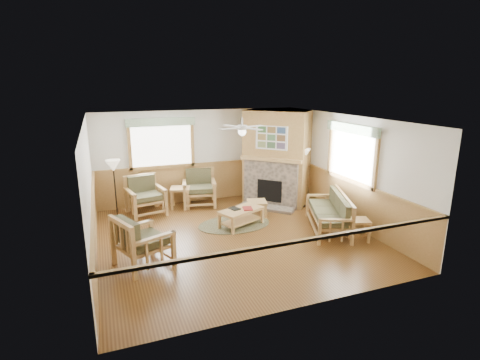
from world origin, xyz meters
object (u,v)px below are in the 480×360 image
object	(u,v)px
armchair_back_right	(199,188)
floor_lamp_left	(115,190)
armchair_back_left	(146,196)
end_table_chairs	(181,198)
armchair_left	(143,240)
sofa	(328,212)
coffee_table	(241,218)
footstool	(257,209)
floor_lamp_right	(302,178)
end_table_sofa	(358,230)

from	to	relation	value
armchair_back_right	floor_lamp_left	world-z (taller)	floor_lamp_left
armchair_back_left	end_table_chairs	world-z (taller)	armchair_back_left
armchair_left	sofa	bearing A→B (deg)	-108.59
coffee_table	footstool	size ratio (longest dim) A/B	2.26
end_table_chairs	floor_lamp_right	size ratio (longest dim) A/B	0.35
armchair_back_right	floor_lamp_left	bearing A→B (deg)	-157.07
coffee_table	footstool	xyz separation A→B (m)	(0.64, 0.52, -0.01)
sofa	end_table_chairs	bearing A→B (deg)	-111.29
footstool	floor_lamp_left	bearing A→B (deg)	163.41
sofa	floor_lamp_right	xyz separation A→B (m)	(0.29, 1.77, 0.41)
armchair_back_left	footstool	bearing A→B (deg)	-35.84
coffee_table	end_table_chairs	world-z (taller)	end_table_chairs
coffee_table	floor_lamp_left	world-z (taller)	floor_lamp_left
armchair_left	footstool	bearing A→B (deg)	-83.27
end_table_chairs	end_table_sofa	distance (m)	4.90
floor_lamp_right	coffee_table	bearing A→B (deg)	-159.21
armchair_back_right	floor_lamp_right	world-z (taller)	floor_lamp_right
armchair_back_right	sofa	bearing A→B (deg)	-37.93
floor_lamp_right	end_table_sofa	bearing A→B (deg)	-90.00
sofa	armchair_back_right	xyz separation A→B (m)	(-2.42, 2.93, 0.07)
sofa	floor_lamp_right	bearing A→B (deg)	-166.74
sofa	floor_lamp_right	distance (m)	1.84
sofa	coffee_table	bearing A→B (deg)	-94.10
footstool	floor_lamp_right	xyz separation A→B (m)	(1.52, 0.31, 0.63)
sofa	armchair_left	bearing A→B (deg)	-63.73
end_table_chairs	footstool	bearing A→B (deg)	-38.82
coffee_table	floor_lamp_right	world-z (taller)	floor_lamp_right
coffee_table	floor_lamp_left	bearing A→B (deg)	127.29
armchair_left	floor_lamp_left	bearing A→B (deg)	-15.23
armchair_left	armchair_back_right	bearing A→B (deg)	-53.68
floor_lamp_left	armchair_back_right	bearing A→B (deg)	10.46
sofa	footstool	distance (m)	1.93
sofa	floor_lamp_left	bearing A→B (deg)	-95.30
sofa	armchair_left	size ratio (longest dim) A/B	1.86
armchair_back_right	coffee_table	distance (m)	2.07
armchair_left	coffee_table	distance (m)	2.80
armchair_left	end_table_chairs	world-z (taller)	armchair_left
armchair_back_left	footstool	size ratio (longest dim) A/B	2.08
coffee_table	floor_lamp_left	distance (m)	3.29
end_table_sofa	floor_lamp_left	world-z (taller)	floor_lamp_left
coffee_table	floor_lamp_left	size ratio (longest dim) A/B	0.69
sofa	armchair_left	world-z (taller)	armchair_left
armchair_back_left	floor_lamp_left	xyz separation A→B (m)	(-0.76, -0.21, 0.29)
armchair_back_left	end_table_sofa	size ratio (longest dim) A/B	2.06
armchair_back_left	floor_lamp_left	bearing A→B (deg)	-176.08
coffee_table	end_table_sofa	distance (m)	2.77
sofa	floor_lamp_right	size ratio (longest dim) A/B	1.13
floor_lamp_left	end_table_sofa	bearing A→B (deg)	-33.18
armchair_left	end_table_sofa	bearing A→B (deg)	-118.34
floor_lamp_left	sofa	bearing A→B (deg)	-27.90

